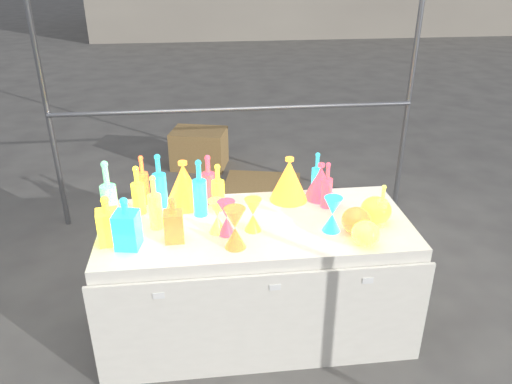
{
  "coord_description": "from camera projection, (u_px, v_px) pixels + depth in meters",
  "views": [
    {
      "loc": [
        -0.3,
        -2.52,
        2.19
      ],
      "look_at": [
        0.0,
        0.0,
        0.95
      ],
      "focal_mm": 35.0,
      "sensor_mm": 36.0,
      "label": 1
    }
  ],
  "objects": [
    {
      "name": "ground",
      "position": [
        256.0,
        323.0,
        3.24
      ],
      "size": [
        80.0,
        80.0,
        0.0
      ],
      "primitive_type": "plane",
      "color": "slate",
      "rests_on": "ground"
    },
    {
      "name": "display_table",
      "position": [
        256.0,
        277.0,
        3.07
      ],
      "size": [
        1.84,
        0.83,
        0.75
      ],
      "color": "white",
      "rests_on": "ground"
    },
    {
      "name": "cardboard_box_closed",
      "position": [
        199.0,
        148.0,
        5.5
      ],
      "size": [
        0.66,
        0.55,
        0.42
      ],
      "primitive_type": "cube",
      "rotation": [
        0.0,
        0.0,
        -0.26
      ],
      "color": "#9A7645",
      "rests_on": "ground"
    },
    {
      "name": "cardboard_box_flat",
      "position": [
        262.0,
        185.0,
        5.07
      ],
      "size": [
        0.85,
        0.69,
        0.06
      ],
      "primitive_type": "cube",
      "rotation": [
        0.0,
        0.0,
        -0.22
      ],
      "color": "#9A7645",
      "rests_on": "ground"
    },
    {
      "name": "bottle_0",
      "position": [
        138.0,
        190.0,
        2.96
      ],
      "size": [
        0.09,
        0.09,
        0.3
      ],
      "primitive_type": null,
      "rotation": [
        0.0,
        0.0,
        0.23
      ],
      "color": "#EB5B16",
      "rests_on": "display_table"
    },
    {
      "name": "bottle_1",
      "position": [
        159.0,
        182.0,
        3.01
      ],
      "size": [
        0.1,
        0.1,
        0.35
      ],
      "primitive_type": null,
      "rotation": [
        0.0,
        0.0,
        -0.28
      ],
      "color": "#1E8317",
      "rests_on": "display_table"
    },
    {
      "name": "bottle_2",
      "position": [
        143.0,
        180.0,
        3.07
      ],
      "size": [
        0.09,
        0.09,
        0.32
      ],
      "primitive_type": null,
      "rotation": [
        0.0,
        0.0,
        0.39
      ],
      "color": "orange",
      "rests_on": "display_table"
    },
    {
      "name": "bottle_3",
      "position": [
        208.0,
        179.0,
        3.08
      ],
      "size": [
        0.11,
        0.11,
        0.32
      ],
      "primitive_type": null,
      "rotation": [
        0.0,
        0.0,
        0.38
      ],
      "color": "#1A1F9A",
      "rests_on": "display_table"
    },
    {
      "name": "bottle_4",
      "position": [
        155.0,
        202.0,
        2.79
      ],
      "size": [
        0.09,
        0.09,
        0.32
      ],
      "primitive_type": null,
      "rotation": [
        0.0,
        0.0,
        0.24
      ],
      "color": "#115E6F",
      "rests_on": "display_table"
    },
    {
      "name": "bottle_5",
      "position": [
        109.0,
        195.0,
        2.77
      ],
      "size": [
        0.09,
        0.09,
        0.41
      ],
      "primitive_type": null,
      "rotation": [
        0.0,
        0.0,
        0.05
      ],
      "color": "#AA2278",
      "rests_on": "display_table"
    },
    {
      "name": "bottle_6",
      "position": [
        218.0,
        187.0,
        3.0
      ],
      "size": [
        0.09,
        0.09,
        0.3
      ],
      "primitive_type": null,
      "rotation": [
        0.0,
        0.0,
        -0.21
      ],
      "color": "#EB5B16",
      "rests_on": "display_table"
    },
    {
      "name": "bottle_7",
      "position": [
        200.0,
        188.0,
        2.92
      ],
      "size": [
        0.11,
        0.11,
        0.36
      ],
      "primitive_type": null,
      "rotation": [
        0.0,
        0.0,
        0.33
      ],
      "color": "#1E8317",
      "rests_on": "display_table"
    },
    {
      "name": "decanter_0",
      "position": [
        108.0,
        220.0,
        2.66
      ],
      "size": [
        0.13,
        0.13,
        0.28
      ],
      "primitive_type": null,
      "rotation": [
        0.0,
        0.0,
        0.17
      ],
      "color": "#EB5B16",
      "rests_on": "display_table"
    },
    {
      "name": "decanter_1",
      "position": [
        173.0,
        219.0,
        2.68
      ],
      "size": [
        0.11,
        0.11,
        0.26
      ],
      "primitive_type": null,
      "rotation": [
        0.0,
        0.0,
        0.02
      ],
      "color": "orange",
      "rests_on": "display_table"
    },
    {
      "name": "decanter_2",
      "position": [
        126.0,
        223.0,
        2.62
      ],
      "size": [
        0.14,
        0.14,
        0.29
      ],
      "primitive_type": null,
      "rotation": [
        0.0,
        0.0,
        -0.18
      ],
      "color": "#1E8317",
      "rests_on": "display_table"
    },
    {
      "name": "hourglass_0",
      "position": [
        235.0,
        228.0,
        2.63
      ],
      "size": [
        0.12,
        0.12,
        0.23
      ],
      "primitive_type": null,
      "rotation": [
        0.0,
        0.0,
        0.01
      ],
      "color": "orange",
      "rests_on": "display_table"
    },
    {
      "name": "hourglass_1",
      "position": [
        226.0,
        218.0,
        2.76
      ],
      "size": [
        0.11,
        0.11,
        0.2
      ],
      "primitive_type": null,
      "rotation": [
        0.0,
        0.0,
        0.07
      ],
      "color": "#1A1F9A",
      "rests_on": "display_table"
    },
    {
      "name": "hourglass_2",
      "position": [
        217.0,
        216.0,
        2.78
      ],
      "size": [
        0.11,
        0.11,
        0.2
      ],
      "primitive_type": null,
      "rotation": [
        0.0,
        0.0,
        -0.1
      ],
      "color": "#115E6F",
      "rests_on": "display_table"
    },
    {
      "name": "hourglass_4",
      "position": [
        253.0,
        215.0,
        2.79
      ],
      "size": [
        0.12,
        0.12,
        0.2
      ],
      "primitive_type": null,
      "rotation": [
        0.0,
        0.0,
        0.23
      ],
      "color": "#EB5B16",
      "rests_on": "display_table"
    },
    {
      "name": "hourglass_5",
      "position": [
        332.0,
        214.0,
        2.79
      ],
      "size": [
        0.13,
        0.13,
        0.21
      ],
      "primitive_type": null,
      "rotation": [
        0.0,
        0.0,
        -0.25
      ],
      "color": "#1E8317",
      "rests_on": "display_table"
    },
    {
      "name": "globe_0",
      "position": [
        376.0,
        212.0,
        2.88
      ],
      "size": [
        0.21,
        0.21,
        0.14
      ],
      "primitive_type": null,
      "rotation": [
        0.0,
        0.0,
        0.17
      ],
      "color": "#EB5B16",
      "rests_on": "display_table"
    },
    {
      "name": "globe_1",
      "position": [
        366.0,
        235.0,
        2.67
      ],
      "size": [
        0.17,
        0.17,
        0.12
      ],
      "primitive_type": null,
      "rotation": [
        0.0,
        0.0,
        0.1
      ],
      "color": "#115E6F",
      "rests_on": "display_table"
    },
    {
      "name": "globe_2",
      "position": [
        356.0,
        222.0,
        2.78
      ],
      "size": [
        0.21,
        0.21,
        0.13
      ],
      "primitive_type": null,
      "rotation": [
        0.0,
        0.0,
        -0.31
      ],
      "color": "orange",
      "rests_on": "display_table"
    },
    {
      "name": "lampshade_0",
      "position": [
        184.0,
        184.0,
        3.05
      ],
      "size": [
        0.28,
        0.28,
        0.29
      ],
      "primitive_type": null,
      "rotation": [
        0.0,
        0.0,
        0.12
      ],
      "color": "#B5D02B",
      "rests_on": "display_table"
    },
    {
      "name": "lampshade_1",
      "position": [
        289.0,
        179.0,
        3.12
      ],
      "size": [
        0.31,
        0.31,
        0.29
      ],
      "primitive_type": null,
      "rotation": [
        0.0,
        0.0,
        0.32
      ],
      "color": "#B5D02B",
      "rests_on": "display_table"
    },
    {
      "name": "lampshade_2",
      "position": [
        320.0,
        181.0,
        3.16
      ],
      "size": [
        0.22,
        0.22,
        0.24
      ],
      "primitive_type": null,
      "rotation": [
        0.0,
        0.0,
        0.13
      ],
      "color": "#1A1F9A",
      "rests_on": "display_table"
    },
    {
      "name": "bottle_8",
      "position": [
        317.0,
        175.0,
        3.17
      ],
      "size": [
        0.08,
        0.08,
        0.3
      ],
      "primitive_type": null,
      "rotation": [
        0.0,
        0.0,
        0.29
      ],
      "color": "#1E8317",
      "rests_on": "display_table"
    },
    {
      "name": "bottle_10",
      "position": [
        327.0,
        185.0,
        3.03
      ],
      "size": [
        0.08,
        0.08,
        0.3
      ],
      "primitive_type": null,
      "rotation": [
        0.0,
        0.0,
        0.16
      ],
      "color": "#1A1F9A",
      "rests_on": "display_table"
    },
    {
      "name": "bottle_11",
      "position": [
        382.0,
        206.0,
        2.82
      ],
      "size": [
        0.07,
        0.07,
        0.26
      ],
      "primitive_type": null,
      "rotation": [
        0.0,
        0.0,
        0.14
      ],
      "color": "#115E6F",
      "rests_on": "display_table"
    }
  ]
}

